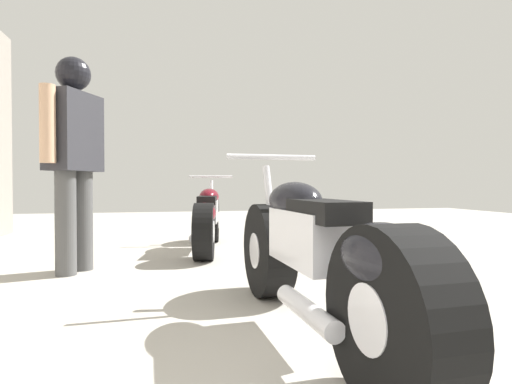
{
  "coord_description": "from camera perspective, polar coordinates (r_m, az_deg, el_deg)",
  "views": [
    {
      "loc": [
        -0.57,
        0.35,
        0.74
      ],
      "look_at": [
        0.1,
        3.47,
        0.68
      ],
      "focal_mm": 27.91,
      "sensor_mm": 36.0,
      "label": 1
    }
  ],
  "objects": [
    {
      "name": "mechanic_in_blue",
      "position": [
        3.68,
        -24.64,
        6.27
      ],
      "size": [
        0.43,
        0.68,
        1.8
      ],
      "color": "#4C4C4C",
      "rests_on": "ground_plane"
    },
    {
      "name": "motorcycle_black_naked",
      "position": [
        4.51,
        -6.94,
        -3.8
      ],
      "size": [
        0.6,
        1.84,
        0.86
      ],
      "color": "black",
      "rests_on": "ground_plane"
    },
    {
      "name": "motorcycle_maroon_cruiser",
      "position": [
        1.97,
        8.12,
        -9.07
      ],
      "size": [
        0.59,
        2.0,
        0.93
      ],
      "color": "black",
      "rests_on": "ground_plane"
    },
    {
      "name": "ground_plane",
      "position": [
        3.16,
        -1.37,
        -12.48
      ],
      "size": [
        16.17,
        16.17,
        0.0
      ],
      "primitive_type": "plane",
      "color": "#A8A399"
    }
  ]
}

